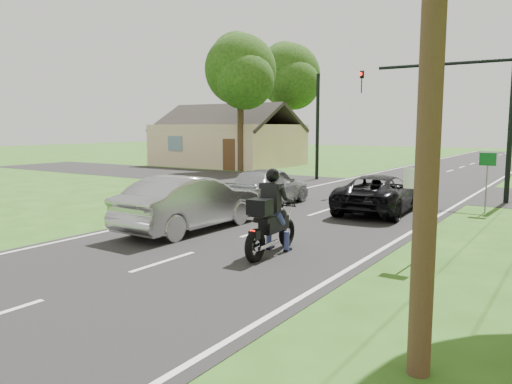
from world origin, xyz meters
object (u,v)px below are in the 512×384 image
(sign_white, at_px, (416,192))
(dark_suv, at_px, (380,193))
(motorcycle_rider, at_px, (271,221))
(silver_sedan, at_px, (190,203))
(silver_suv, at_px, (268,186))
(sign_green, at_px, (487,168))
(traffic_signal, at_px, (462,99))

(sign_white, bearing_deg, dark_suv, 115.94)
(motorcycle_rider, height_order, silver_sedan, motorcycle_rider)
(silver_suv, bearing_deg, sign_green, -162.55)
(dark_suv, relative_size, silver_sedan, 0.99)
(silver_suv, distance_m, sign_white, 8.82)
(motorcycle_rider, bearing_deg, silver_suv, 118.08)
(silver_sedan, xyz_separation_m, sign_green, (6.73, 7.94, 0.79))
(dark_suv, xyz_separation_m, silver_suv, (-4.11, -0.90, 0.09))
(silver_suv, bearing_deg, sign_white, 140.08)
(traffic_signal, height_order, sign_green, traffic_signal)
(motorcycle_rider, xyz_separation_m, sign_white, (3.07, 1.06, 0.78))
(silver_sedan, bearing_deg, sign_white, -179.37)
(silver_sedan, distance_m, traffic_signal, 12.57)
(traffic_signal, bearing_deg, sign_green, -62.62)
(silver_sedan, relative_size, silver_suv, 1.09)
(motorcycle_rider, xyz_separation_m, silver_sedan, (-3.45, 1.11, -0.01))
(dark_suv, bearing_deg, traffic_signal, -111.86)
(sign_white, relative_size, sign_green, 1.00)
(motorcycle_rider, relative_size, traffic_signal, 0.38)
(dark_suv, distance_m, traffic_signal, 6.22)
(motorcycle_rider, bearing_deg, silver_sedan, 157.59)
(silver_sedan, bearing_deg, motorcycle_rider, 163.24)
(traffic_signal, bearing_deg, motorcycle_rider, -98.06)
(silver_suv, height_order, traffic_signal, traffic_signal)
(dark_suv, distance_m, sign_green, 3.81)
(traffic_signal, xyz_separation_m, sign_green, (1.56, -3.02, -2.54))
(motorcycle_rider, height_order, sign_white, sign_white)
(dark_suv, relative_size, sign_white, 2.26)
(motorcycle_rider, relative_size, dark_suv, 0.50)
(motorcycle_rider, distance_m, sign_white, 3.34)
(dark_suv, height_order, silver_sedan, silver_sedan)
(sign_white, bearing_deg, traffic_signal, 97.05)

